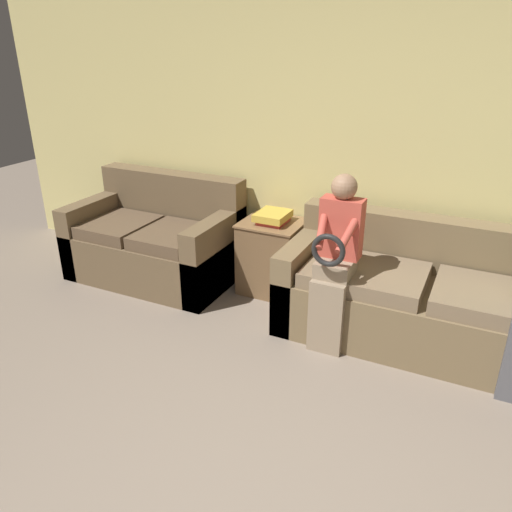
% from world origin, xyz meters
% --- Properties ---
extents(wall_back, '(7.94, 0.06, 2.55)m').
position_xyz_m(wall_back, '(0.00, 2.91, 1.27)').
color(wall_back, '#DBCC7F').
rests_on(wall_back, ground_plane).
extents(couch_main, '(2.10, 0.86, 0.84)m').
position_xyz_m(couch_main, '(0.35, 2.40, 0.31)').
color(couch_main, brown).
rests_on(couch_main, ground_plane).
extents(couch_side, '(1.46, 0.87, 0.91)m').
position_xyz_m(couch_side, '(-2.07, 2.44, 0.33)').
color(couch_side, brown).
rests_on(couch_side, ground_plane).
extents(child_left_seated, '(0.29, 0.38, 1.24)m').
position_xyz_m(child_left_seated, '(-0.26, 2.06, 0.68)').
color(child_left_seated, gray).
rests_on(child_left_seated, ground_plane).
extents(side_shelf, '(0.51, 0.47, 0.63)m').
position_xyz_m(side_shelf, '(-0.99, 2.62, 0.32)').
color(side_shelf, brown).
rests_on(side_shelf, ground_plane).
extents(book_stack, '(0.25, 0.30, 0.09)m').
position_xyz_m(book_stack, '(-0.98, 2.61, 0.68)').
color(book_stack, '#BC3833').
rests_on(book_stack, side_shelf).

